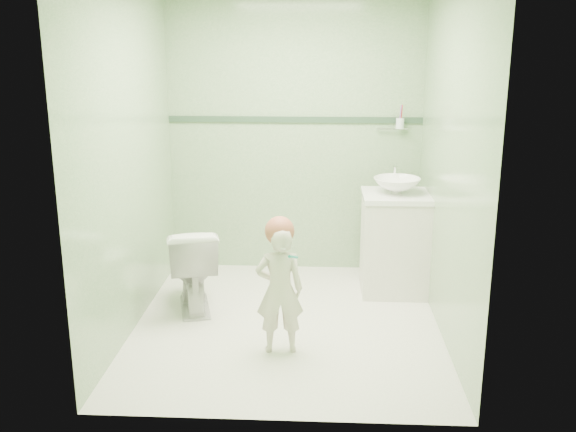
{
  "coord_description": "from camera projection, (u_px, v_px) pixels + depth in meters",
  "views": [
    {
      "loc": [
        0.24,
        -4.35,
        2.01
      ],
      "look_at": [
        0.0,
        0.15,
        0.78
      ],
      "focal_mm": 40.24,
      "sensor_mm": 36.0,
      "label": 1
    }
  ],
  "objects": [
    {
      "name": "faucet",
      "position": [
        395.0,
        171.0,
        5.29
      ],
      "size": [
        0.03,
        0.13,
        0.18
      ],
      "color": "silver",
      "rests_on": "counter"
    },
    {
      "name": "cup_holder",
      "position": [
        399.0,
        123.0,
        5.48
      ],
      "size": [
        0.26,
        0.07,
        0.21
      ],
      "color": "silver",
      "rests_on": "room_shell"
    },
    {
      "name": "basin",
      "position": [
        397.0,
        186.0,
        5.13
      ],
      "size": [
        0.37,
        0.37,
        0.13
      ],
      "primitive_type": "imported",
      "color": "white",
      "rests_on": "counter"
    },
    {
      "name": "toilet",
      "position": [
        192.0,
        267.0,
        4.94
      ],
      "size": [
        0.52,
        0.72,
        0.66
      ],
      "primitive_type": "imported",
      "rotation": [
        0.0,
        0.0,
        3.39
      ],
      "color": "white",
      "rests_on": "ground"
    },
    {
      "name": "trim_stripe",
      "position": [
        295.0,
        120.0,
        5.57
      ],
      "size": [
        2.2,
        0.02,
        0.05
      ],
      "primitive_type": "cube",
      "color": "#2D4834",
      "rests_on": "room_shell"
    },
    {
      "name": "hair_cap",
      "position": [
        280.0,
        231.0,
        4.13
      ],
      "size": [
        0.19,
        0.19,
        0.19
      ],
      "primitive_type": "sphere",
      "color": "#AA5A41",
      "rests_on": "toddler"
    },
    {
      "name": "vanity",
      "position": [
        394.0,
        245.0,
        5.26
      ],
      "size": [
        0.52,
        0.5,
        0.8
      ],
      "primitive_type": "cube",
      "color": "silver",
      "rests_on": "ground"
    },
    {
      "name": "ground",
      "position": [
        287.0,
        324.0,
        4.73
      ],
      "size": [
        2.5,
        2.5,
        0.0
      ],
      "primitive_type": "plane",
      "color": "silver",
      "rests_on": "ground"
    },
    {
      "name": "room_shell",
      "position": [
        287.0,
        163.0,
        4.42
      ],
      "size": [
        2.5,
        2.54,
        2.4
      ],
      "color": "#7FAA79",
      "rests_on": "ground"
    },
    {
      "name": "counter",
      "position": [
        396.0,
        196.0,
        5.15
      ],
      "size": [
        0.54,
        0.52,
        0.04
      ],
      "primitive_type": "cube",
      "color": "white",
      "rests_on": "vanity"
    },
    {
      "name": "toddler",
      "position": [
        280.0,
        290.0,
        4.21
      ],
      "size": [
        0.34,
        0.24,
        0.86
      ],
      "primitive_type": "imported",
      "rotation": [
        0.0,
        0.0,
        3.25
      ],
      "color": "beige",
      "rests_on": "ground"
    },
    {
      "name": "teal_toothbrush",
      "position": [
        292.0,
        256.0,
        4.03
      ],
      "size": [
        0.11,
        0.14,
        0.08
      ],
      "color": "#118078",
      "rests_on": "toddler"
    }
  ]
}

